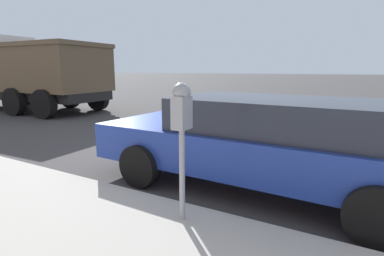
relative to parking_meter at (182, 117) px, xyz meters
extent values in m
plane|color=#3D3A3A|center=(2.55, 0.55, -1.25)|extent=(220.00, 220.00, 0.00)
cylinder|color=gray|center=(0.00, 0.00, -0.61)|extent=(0.06, 0.06, 0.98)
cube|color=gray|center=(0.00, 0.00, 0.05)|extent=(0.20, 0.14, 0.34)
sphere|color=gray|center=(0.00, 0.00, 0.25)|extent=(0.19, 0.19, 0.19)
cube|color=#B21919|center=(0.11, 0.00, 0.00)|extent=(0.01, 0.11, 0.12)
cube|color=black|center=(0.11, 0.00, 0.12)|extent=(0.01, 0.10, 0.08)
cube|color=navy|center=(1.63, -0.33, -0.66)|extent=(1.93, 4.91, 0.55)
cube|color=#232833|center=(1.63, -0.52, -0.15)|extent=(1.65, 2.77, 0.46)
cylinder|color=black|center=(0.77, 1.21, -0.93)|extent=(0.24, 0.65, 0.64)
cylinder|color=black|center=(2.57, 1.16, -0.93)|extent=(0.24, 0.65, 0.64)
cylinder|color=black|center=(0.69, -1.81, -0.93)|extent=(0.24, 0.65, 0.64)
cylinder|color=black|center=(2.49, -1.86, -0.93)|extent=(0.24, 0.65, 0.64)
cube|color=black|center=(5.21, 10.56, -0.56)|extent=(2.54, 6.78, 0.35)
cube|color=brown|center=(5.27, 9.29, 0.45)|extent=(2.81, 4.26, 1.67)
cube|color=brown|center=(5.27, 9.29, 1.37)|extent=(2.91, 4.37, 0.16)
cylinder|color=black|center=(6.40, 12.95, -0.73)|extent=(0.35, 1.05, 1.04)
cylinder|color=black|center=(3.94, 9.83, -0.73)|extent=(0.35, 1.05, 1.04)
cylinder|color=black|center=(6.55, 9.95, -0.73)|extent=(0.35, 1.05, 1.04)
cylinder|color=black|center=(4.02, 8.16, -0.73)|extent=(0.35, 1.05, 1.04)
cylinder|color=black|center=(6.63, 8.29, -0.73)|extent=(0.35, 1.05, 1.04)
camera|label=1|loc=(-2.54, -1.56, 0.48)|focal=28.00mm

